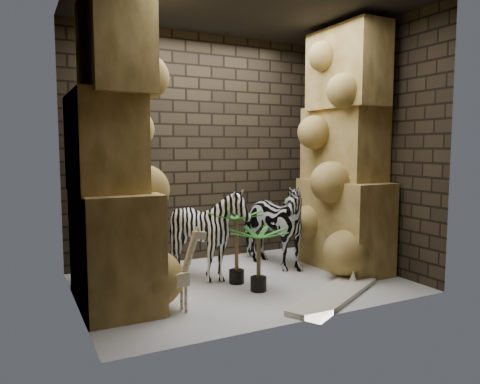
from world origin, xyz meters
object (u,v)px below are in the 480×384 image
zebra_right (270,218)px  giraffe_toy (173,271)px  zebra_left (208,238)px  palm_front (237,247)px  surfboard (335,295)px  palm_back (259,260)px

zebra_right → giraffe_toy: 1.91m
zebra_left → palm_front: 0.36m
palm_front → surfboard: (0.67, -0.89, -0.39)m
palm_back → surfboard: palm_back is taller
zebra_right → giraffe_toy: (-1.61, -1.01, -0.23)m
surfboard → palm_back: bearing=108.4°
palm_front → surfboard: 1.18m
zebra_right → palm_front: 0.83m
zebra_left → surfboard: zebra_left is taller
palm_front → zebra_left: bearing=132.5°
zebra_left → surfboard: size_ratio=0.73×
palm_back → surfboard: size_ratio=0.46×
zebra_left → palm_back: bearing=-43.0°
zebra_right → palm_front: zebra_right is taller
zebra_left → giraffe_toy: bearing=-110.1°
palm_front → surfboard: size_ratio=0.56×
palm_back → surfboard: 0.85m
zebra_right → palm_back: bearing=-140.1°
giraffe_toy → surfboard: (1.59, -0.31, -0.37)m
palm_back → zebra_left: bearing=117.9°
surfboard → zebra_right: bearing=60.7°
palm_front → palm_back: (0.08, -0.35, -0.08)m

